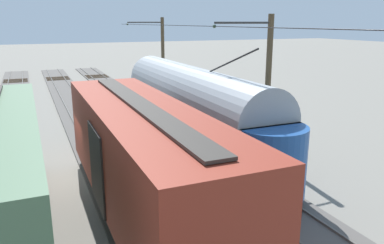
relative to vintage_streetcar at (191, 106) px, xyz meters
name	(u,v)px	position (x,y,z in m)	size (l,w,h in m)	color
ground_plane	(62,179)	(6.74, 1.70, -2.26)	(220.00, 220.00, 0.00)	gray
track_streetcar_siding	(202,154)	(0.00, 1.39, -2.20)	(2.80, 80.00, 0.18)	#56514C
track_adjacent_siding	(113,167)	(4.49, 1.39, -2.20)	(2.80, 80.00, 0.18)	#56514C
track_third_siding	(5,183)	(8.98, 1.39, -2.20)	(2.80, 80.00, 0.18)	#56514C
vintage_streetcar	(191,106)	(0.00, 0.00, 0.00)	(2.65, 16.84, 5.42)	#1E4C93
boxcar_far_siding	(142,159)	(4.50, 6.37, -0.09)	(2.96, 12.30, 3.85)	maroon
catenary_pole_foreground	(162,57)	(-2.82, -12.88, 1.35)	(3.14, 0.28, 6.86)	#4C3D28
catenary_pole_mid_near	(266,84)	(-2.82, 2.53, 1.35)	(3.14, 0.28, 6.86)	#4C3D28
overhead_wire_run	(328,29)	(-0.05, 9.41, 4.06)	(2.93, 50.24, 0.18)	black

